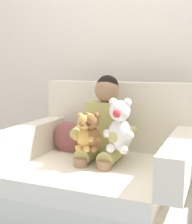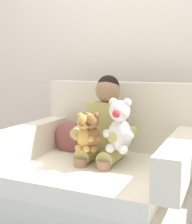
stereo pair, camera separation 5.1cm
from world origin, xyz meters
The scene contains 8 objects.
ground_plane centered at (0.00, 0.00, 0.00)m, with size 8.00×8.00×0.00m, color #ADA89E.
back_wall centered at (0.00, 0.78, 1.30)m, with size 6.00×0.10×2.60m, color silver.
armchair centered at (0.00, 0.05, 0.30)m, with size 1.19×0.97×0.94m.
seated_child centered at (-0.01, 0.08, 0.63)m, with size 0.45×0.39×0.82m.
plush_white centered at (0.15, -0.05, 0.68)m, with size 0.20×0.16×0.34m.
plush_brown centered at (-0.02, -0.10, 0.64)m, with size 0.15×0.12×0.25m.
plush_honey centered at (-0.06, -0.11, 0.64)m, with size 0.14×0.12×0.24m.
throw_pillow centered at (-0.33, 0.18, 0.52)m, with size 0.26×0.12×0.26m, color #8C4C4C.
Camera 1 is at (0.72, -1.83, 1.05)m, focal length 48.90 mm.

